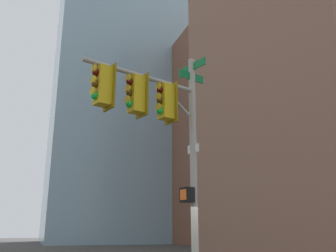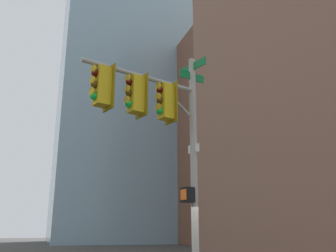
{
  "view_description": "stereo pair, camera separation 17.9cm",
  "coord_description": "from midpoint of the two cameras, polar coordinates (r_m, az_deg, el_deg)",
  "views": [
    {
      "loc": [
        -4.47,
        -9.78,
        1.88
      ],
      "look_at": [
        -1.12,
        -0.63,
        4.63
      ],
      "focal_mm": 39.63,
      "sensor_mm": 36.0,
      "label": 1
    },
    {
      "loc": [
        -4.3,
        -9.84,
        1.88
      ],
      "look_at": [
        -1.12,
        -0.63,
        4.63
      ],
      "focal_mm": 39.63,
      "sensor_mm": 36.0,
      "label": 2
    }
  ],
  "objects": [
    {
      "name": "building_brick_midblock",
      "position": [
        55.77,
        14.72,
        -0.98
      ],
      "size": [
        21.85,
        19.04,
        31.29
      ],
      "primitive_type": "cube",
      "color": "brown",
      "rests_on": "ground_plane"
    },
    {
      "name": "signal_pole_assembly",
      "position": [
        9.95,
        -1.06,
        0.7
      ],
      "size": [
        3.8,
        1.68,
        6.88
      ],
      "rotation": [
        0.0,
        0.0,
        3.44
      ],
      "color": "#9E998C",
      "rests_on": "ground_plane"
    },
    {
      "name": "building_glass_tower",
      "position": [
        72.5,
        -2.33,
        7.59
      ],
      "size": [
        33.84,
        24.12,
        61.29
      ],
      "primitive_type": "cube",
      "color": "#8CB2C6",
      "rests_on": "ground_plane"
    }
  ]
}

